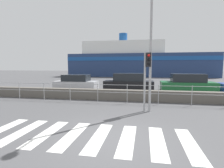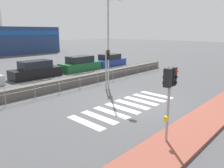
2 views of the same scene
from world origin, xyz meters
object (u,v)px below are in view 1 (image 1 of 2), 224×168
streetlamp (151,28)px  parked_car_green (187,84)px  ferry_boat (136,62)px  parked_car_silver (76,83)px  traffic_light_far (147,69)px  parked_car_black (129,83)px

streetlamp → parked_car_green: size_ratio=1.41×
ferry_boat → parked_car_silver: ferry_boat is taller
parked_car_silver → parked_car_green: bearing=0.0°
ferry_boat → parked_car_green: size_ratio=6.81×
traffic_light_far → parked_car_green: 8.66m
streetlamp → parked_car_black: bearing=102.2°
parked_car_black → parked_car_green: 5.23m
parked_car_green → ferry_boat: bearing=103.6°
ferry_boat → parked_car_black: 23.07m
traffic_light_far → ferry_boat: ferry_boat is taller
streetlamp → ferry_boat: bearing=93.8°
streetlamp → parked_car_black: (-1.71, 7.93, -3.32)m
ferry_boat → streetlamp: bearing=-86.2°
traffic_light_far → parked_car_black: traffic_light_far is taller
parked_car_silver → streetlamp: bearing=-48.8°
traffic_light_far → streetlamp: (0.15, -0.23, 1.87)m
streetlamp → parked_car_green: (3.52, 7.93, -3.32)m
traffic_light_far → parked_car_black: bearing=101.4°
parked_car_silver → parked_car_black: (5.23, 0.00, 0.07)m
traffic_light_far → parked_car_silver: 10.38m
ferry_boat → traffic_light_far: bearing=-86.5°
parked_car_silver → parked_car_green: 10.46m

